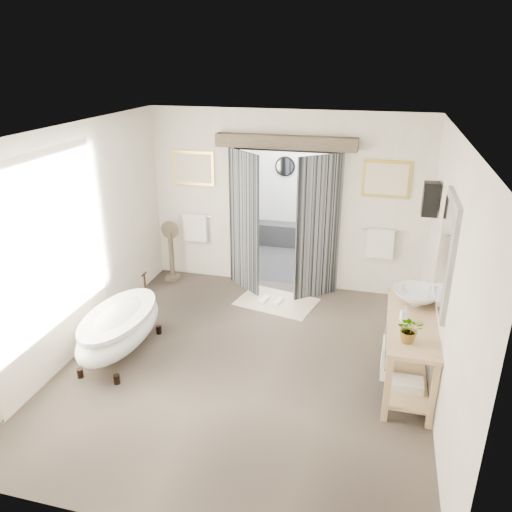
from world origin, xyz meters
The scene contains 13 objects.
ground_plane centered at (0.00, 0.00, 0.00)m, with size 5.00×5.00×0.00m, color brown.
room_shell centered at (-0.04, -0.13, 1.86)m, with size 4.52×5.02×2.91m.
shower_room centered at (0.00, 3.99, 0.91)m, with size 2.22×2.01×2.51m.
back_wall_dressing centered at (0.00, 2.32, 1.56)m, with size 3.82×0.68×2.52m.
clawfoot_tub centered at (-1.62, -0.18, 0.40)m, with size 0.75×1.69×0.82m.
vanity centered at (1.95, 0.10, 0.51)m, with size 0.57×1.60×0.85m.
pedestal_mirror centered at (-1.91, 2.17, 0.46)m, with size 0.32×0.21×1.07m.
rug centered at (0.04, 1.76, 0.01)m, with size 1.20×0.80×0.01m, color beige.
slippers centered at (-0.04, 1.72, 0.04)m, with size 0.39×0.27×0.05m.
basin centered at (2.02, 0.52, 0.95)m, with size 0.57×0.57×0.19m, color white.
plant centered at (1.92, -0.37, 1.00)m, with size 0.27×0.23×0.30m, color gray.
soap_bottle_a centered at (1.88, 0.08, 0.94)m, with size 0.08×0.09×0.18m, color gray.
soap_bottle_b centered at (1.87, 0.68, 0.94)m, with size 0.14×0.14×0.18m, color gray.
Camera 1 is at (1.48, -5.17, 3.68)m, focal length 35.00 mm.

